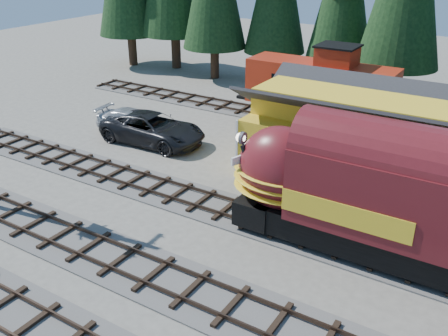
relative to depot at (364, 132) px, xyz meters
The scene contains 7 objects.
ground 10.91m from the depot, 89.99° to the right, with size 120.00×120.00×0.00m, color #6B665B.
track_spur 12.83m from the depot, 143.13° to the left, with size 32.00×3.20×0.33m.
depot is the anchor object (origin of this frame).
locomotive 7.79m from the depot, 56.60° to the right, with size 16.91×3.36×4.60m.
caboose 9.27m from the depot, 125.96° to the left, with size 10.30×2.99×5.35m.
pickup_truck_a 13.50m from the depot, behind, with size 3.25×7.04×1.96m, color black.
pickup_truck_b 15.64m from the depot, behind, with size 2.26×5.57×1.62m, color #ACAFB4.
Camera 1 is at (6.74, -14.27, 12.30)m, focal length 40.00 mm.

